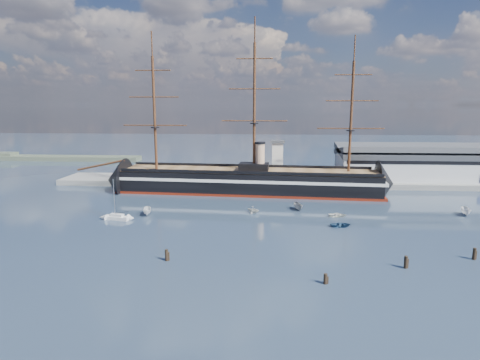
{
  "coord_description": "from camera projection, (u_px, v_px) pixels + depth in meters",
  "views": [
    {
      "loc": [
        -0.85,
        -75.85,
        29.81
      ],
      "look_at": [
        -8.4,
        35.0,
        9.0
      ],
      "focal_mm": 30.0,
      "sensor_mm": 36.0,
      "label": 1
    }
  ],
  "objects": [
    {
      "name": "motorboat_f",
      "position": [
        466.0,
        215.0,
        110.16
      ],
      "size": [
        6.94,
        4.0,
        2.62
      ],
      "primitive_type": "imported",
      "rotation": [
        0.0,
        0.0,
        -0.26
      ],
      "color": "silver",
      "rests_on": "ground"
    },
    {
      "name": "piling_far_right",
      "position": [
        474.0,
        260.0,
        78.51
      ],
      "size": [
        0.64,
        0.64,
        3.1
      ],
      "primitive_type": "cylinder",
      "color": "black",
      "rests_on": "ground"
    },
    {
      "name": "quay",
      "position": [
        295.0,
        184.0,
        153.67
      ],
      "size": [
        180.0,
        18.0,
        2.0
      ],
      "primitive_type": "cube",
      "color": "slate",
      "rests_on": "ground"
    },
    {
      "name": "motorboat_e",
      "position": [
        337.0,
        217.0,
        108.67
      ],
      "size": [
        1.23,
        2.99,
        1.38
      ],
      "primitive_type": "imported",
      "rotation": [
        0.0,
        0.0,
        1.59
      ],
      "color": "silver",
      "rests_on": "ground"
    },
    {
      "name": "sailboat",
      "position": [
        117.0,
        217.0,
        105.85
      ],
      "size": [
        7.05,
        3.35,
        10.86
      ],
      "rotation": [
        0.0,
        0.0,
        -0.21
      ],
      "color": "silver",
      "rests_on": "ground"
    },
    {
      "name": "motorboat_a",
      "position": [
        147.0,
        215.0,
        110.41
      ],
      "size": [
        6.74,
        3.72,
        2.55
      ],
      "primitive_type": "imported",
      "rotation": [
        0.0,
        0.0,
        0.23
      ],
      "color": "white",
      "rests_on": "ground"
    },
    {
      "name": "piling_near_right",
      "position": [
        405.0,
        268.0,
        74.34
      ],
      "size": [
        0.64,
        0.64,
        3.1
      ],
      "primitive_type": "cylinder",
      "color": "black",
      "rests_on": "ground"
    },
    {
      "name": "ground",
      "position": [
        269.0,
        207.0,
        119.04
      ],
      "size": [
        600.0,
        600.0,
        0.0
      ],
      "primitive_type": "plane",
      "color": "#283446",
      "rests_on": "ground"
    },
    {
      "name": "warship",
      "position": [
        243.0,
        181.0,
        138.51
      ],
      "size": [
        113.41,
        22.46,
        53.94
      ],
      "rotation": [
        0.0,
        0.0,
        -0.07
      ],
      "color": "black",
      "rests_on": "ground"
    },
    {
      "name": "shoreline",
      "position": [
        16.0,
        157.0,
        221.23
      ],
      "size": [
        120.0,
        10.0,
        4.0
      ],
      "color": "#3F4C38",
      "rests_on": "ground"
    },
    {
      "name": "warehouse",
      "position": [
        421.0,
        163.0,
        152.92
      ],
      "size": [
        63.0,
        21.0,
        11.6
      ],
      "color": "#B7BABC",
      "rests_on": "ground"
    },
    {
      "name": "piling_near_left",
      "position": [
        167.0,
        261.0,
        78.01
      ],
      "size": [
        0.64,
        0.64,
        3.0
      ],
      "primitive_type": "cylinder",
      "color": "black",
      "rests_on": "ground"
    },
    {
      "name": "piling_near_mid",
      "position": [
        325.0,
        284.0,
        67.87
      ],
      "size": [
        0.64,
        0.64,
        2.53
      ],
      "primitive_type": "cylinder",
      "color": "black",
      "rests_on": "ground"
    },
    {
      "name": "quay_tower",
      "position": [
        277.0,
        160.0,
        149.4
      ],
      "size": [
        5.0,
        5.0,
        15.0
      ],
      "color": "silver",
      "rests_on": "ground"
    },
    {
      "name": "motorboat_d",
      "position": [
        253.0,
        213.0,
        112.52
      ],
      "size": [
        4.93,
        6.23,
        2.1
      ],
      "primitive_type": "imported",
      "rotation": [
        0.0,
        0.0,
        1.07
      ],
      "color": "silver",
      "rests_on": "ground"
    },
    {
      "name": "motorboat_c",
      "position": [
        298.0,
        210.0,
        115.54
      ],
      "size": [
        6.57,
        3.72,
        2.48
      ],
      "primitive_type": "imported",
      "rotation": [
        0.0,
        0.0,
        0.25
      ],
      "color": "gray",
      "rests_on": "ground"
    },
    {
      "name": "motorboat_b",
      "position": [
        341.0,
        227.0,
        99.76
      ],
      "size": [
        1.66,
        3.29,
        1.47
      ],
      "primitive_type": "imported",
      "rotation": [
        0.0,
        0.0,
        1.7
      ],
      "color": "navy",
      "rests_on": "ground"
    }
  ]
}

